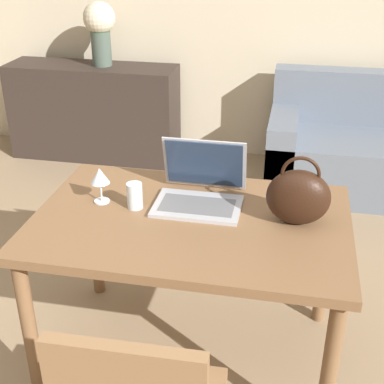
# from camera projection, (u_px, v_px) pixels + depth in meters

# --- Properties ---
(dining_table) EXTENTS (1.29, 0.85, 0.73)m
(dining_table) POSITION_uv_depth(u_px,v_px,m) (191.00, 236.00, 2.22)
(dining_table) COLOR brown
(dining_table) RESTS_ON ground_plane
(sideboard) EXTENTS (1.38, 0.40, 0.78)m
(sideboard) POSITION_uv_depth(u_px,v_px,m) (94.00, 112.00, 4.45)
(sideboard) COLOR #332823
(sideboard) RESTS_ON ground_plane
(laptop) EXTENTS (0.37, 0.32, 0.26)m
(laptop) POSITION_uv_depth(u_px,v_px,m) (201.00, 186.00, 2.30)
(laptop) COLOR #ADADB2
(laptop) RESTS_ON dining_table
(drinking_glass) EXTENTS (0.07, 0.07, 0.11)m
(drinking_glass) POSITION_uv_depth(u_px,v_px,m) (135.00, 196.00, 2.24)
(drinking_glass) COLOR silver
(drinking_glass) RESTS_ON dining_table
(wine_glass) EXTENTS (0.08, 0.08, 0.16)m
(wine_glass) POSITION_uv_depth(u_px,v_px,m) (100.00, 177.00, 2.26)
(wine_glass) COLOR silver
(wine_glass) RESTS_ON dining_table
(handbag) EXTENTS (0.25, 0.14, 0.29)m
(handbag) POSITION_uv_depth(u_px,v_px,m) (298.00, 197.00, 2.09)
(handbag) COLOR black
(handbag) RESTS_ON dining_table
(flower_vase) EXTENTS (0.25, 0.25, 0.49)m
(flower_vase) POSITION_uv_depth(u_px,v_px,m) (100.00, 26.00, 4.13)
(flower_vase) COLOR #47564C
(flower_vase) RESTS_ON sideboard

